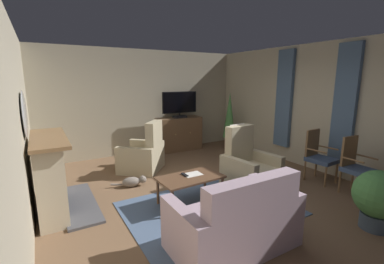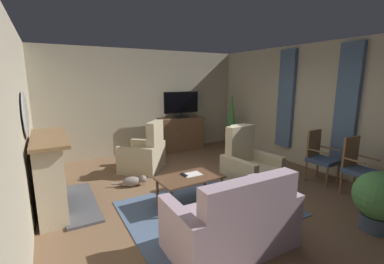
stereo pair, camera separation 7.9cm
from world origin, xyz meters
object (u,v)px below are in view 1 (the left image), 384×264
fireplace (52,176)px  armchair_facing_sofa (144,155)px  coffee_table (190,179)px  armchair_beside_cabinet (249,169)px  side_chair_far_end (355,165)px  side_chair_mid_row (319,155)px  cat (133,181)px  folded_newspaper (193,174)px  television (180,104)px  potted_plant_small_fern_corner (378,197)px  wall_mirror_oval (24,115)px  tv_remote (185,175)px  potted_plant_leafy_by_curtain (229,118)px  sofa_floral (236,223)px  tv_cabinet (179,135)px

fireplace → armchair_facing_sofa: size_ratio=1.34×
coffee_table → armchair_beside_cabinet: armchair_beside_cabinet is taller
fireplace → side_chair_far_end: 5.10m
side_chair_mid_row → cat: (-3.32, 1.58, -0.43)m
folded_newspaper → armchair_beside_cabinet: size_ratio=0.26×
television → cat: (-2.00, -1.87, -1.24)m
folded_newspaper → potted_plant_small_fern_corner: potted_plant_small_fern_corner is taller
wall_mirror_oval → potted_plant_small_fern_corner: (4.03, -2.81, -1.07)m
tv_remote → folded_newspaper: size_ratio=0.57×
television → wall_mirror_oval: bearing=-149.2°
cat → side_chair_far_end: bearing=-34.5°
tv_remote → armchair_beside_cabinet: armchair_beside_cabinet is taller
potted_plant_leafy_by_curtain → sofa_floral: bearing=-127.2°
tv_cabinet → potted_plant_leafy_by_curtain: size_ratio=0.79×
side_chair_mid_row → tv_remote: bearing=169.3°
side_chair_mid_row → sofa_floral: bearing=-162.8°
armchair_facing_sofa → cat: bearing=-122.8°
fireplace → side_chair_mid_row: (4.68, -1.30, -0.03)m
television → potted_plant_small_fern_corner: (0.42, -4.96, -0.87)m
tv_cabinet → side_chair_mid_row: bearing=-69.3°
television → tv_remote: bearing=-116.4°
folded_newspaper → armchair_beside_cabinet: (1.23, -0.02, -0.12)m
television → sofa_floral: television is taller
fireplace → side_chair_mid_row: size_ratio=1.56×
armchair_facing_sofa → side_chair_far_end: (2.83, -3.07, 0.19)m
tv_remote → armchair_beside_cabinet: bearing=-94.0°
potted_plant_small_fern_corner → potted_plant_leafy_by_curtain: 4.55m
side_chair_far_end → potted_plant_leafy_by_curtain: 3.65m
side_chair_mid_row → potted_plant_leafy_by_curtain: (0.04, 2.92, 0.37)m
television → folded_newspaper: size_ratio=3.49×
tv_remote → armchair_facing_sofa: armchair_facing_sofa is taller
tv_remote → wall_mirror_oval: bearing=68.2°
sofa_floral → potted_plant_small_fern_corner: bearing=-17.9°
folded_newspaper → side_chair_mid_row: (2.63, -0.49, 0.06)m
coffee_table → side_chair_far_end: size_ratio=1.04×
wall_mirror_oval → tv_remote: bearing=-19.8°
coffee_table → armchair_facing_sofa: armchair_facing_sofa is taller
sofa_floral → potted_plant_small_fern_corner: sofa_floral is taller
coffee_table → wall_mirror_oval: bearing=158.5°
sofa_floral → armchair_beside_cabinet: size_ratio=1.31×
tv_cabinet → potted_plant_small_fern_corner: 5.03m
tv_remote → cat: 1.25m
tv_remote → sofa_floral: (-0.07, -1.40, -0.14)m
television → side_chair_far_end: television is taller
fireplace → armchair_facing_sofa: bearing=29.7°
wall_mirror_oval → coffee_table: bearing=-21.5°
tv_cabinet → armchair_beside_cabinet: bearing=-91.5°
tv_cabinet → television: television is taller
side_chair_mid_row → potted_plant_small_fern_corner: bearing=-120.8°
television → armchair_facing_sofa: bearing=-143.9°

